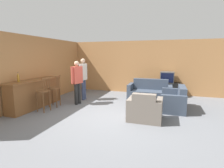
% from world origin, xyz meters
% --- Properties ---
extents(ground_plane, '(24.00, 24.00, 0.00)m').
position_xyz_m(ground_plane, '(0.00, 0.00, 0.00)').
color(ground_plane, slate).
extents(wall_back, '(9.40, 0.08, 2.60)m').
position_xyz_m(wall_back, '(0.00, 3.70, 1.30)').
color(wall_back, '#B27A47').
rests_on(wall_back, ground_plane).
extents(wall_left, '(0.08, 8.70, 2.60)m').
position_xyz_m(wall_left, '(-3.15, 1.35, 1.30)').
color(wall_left, '#B27A47').
rests_on(wall_left, ground_plane).
extents(bar_counter, '(0.55, 2.34, 1.02)m').
position_xyz_m(bar_counter, '(-2.82, -0.03, 0.52)').
color(bar_counter, brown).
rests_on(bar_counter, ground_plane).
extents(bar_chair_near, '(0.47, 0.47, 1.15)m').
position_xyz_m(bar_chair_near, '(-2.21, -0.33, 0.62)').
color(bar_chair_near, brown).
rests_on(bar_chair_near, ground_plane).
extents(bar_chair_mid, '(0.49, 0.49, 1.15)m').
position_xyz_m(bar_chair_mid, '(-2.21, 0.27, 0.62)').
color(bar_chair_mid, brown).
rests_on(bar_chair_mid, ground_plane).
extents(couch_far, '(1.81, 0.86, 0.86)m').
position_xyz_m(couch_far, '(1.02, 2.43, 0.31)').
color(couch_far, '#384251').
rests_on(couch_far, ground_plane).
extents(armchair_near, '(0.97, 0.81, 0.84)m').
position_xyz_m(armchair_near, '(1.14, -0.13, 0.31)').
color(armchair_near, '#70665B').
rests_on(armchair_near, ground_plane).
extents(loveseat_right, '(0.79, 1.42, 0.82)m').
position_xyz_m(loveseat_right, '(1.99, 1.26, 0.30)').
color(loveseat_right, '#384251').
rests_on(loveseat_right, ground_plane).
extents(coffee_table, '(0.60, 0.87, 0.41)m').
position_xyz_m(coffee_table, '(0.92, 1.17, 0.34)').
color(coffee_table, '#472D1E').
rests_on(coffee_table, ground_plane).
extents(tv_unit, '(1.22, 0.50, 0.64)m').
position_xyz_m(tv_unit, '(1.70, 3.34, 0.32)').
color(tv_unit, black).
rests_on(tv_unit, ground_plane).
extents(tv, '(0.61, 0.49, 0.50)m').
position_xyz_m(tv, '(1.70, 3.34, 0.89)').
color(tv, '#4C4C4C').
rests_on(tv, tv_unit).
extents(bottle, '(0.07, 0.07, 0.31)m').
position_xyz_m(bottle, '(-2.90, -0.65, 1.16)').
color(bottle, '#B27A23').
rests_on(bottle, bar_counter).
extents(book_on_table, '(0.24, 0.21, 0.03)m').
position_xyz_m(book_on_table, '(1.01, 1.27, 0.42)').
color(book_on_table, maroon).
rests_on(book_on_table, coffee_table).
extents(person_by_window, '(0.20, 0.49, 1.75)m').
position_xyz_m(person_by_window, '(-1.66, 1.51, 1.01)').
color(person_by_window, '#384260').
rests_on(person_by_window, ground_plane).
extents(person_by_counter, '(0.28, 0.58, 1.67)m').
position_xyz_m(person_by_counter, '(-1.57, 0.82, 0.94)').
color(person_by_counter, black).
rests_on(person_by_counter, ground_plane).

